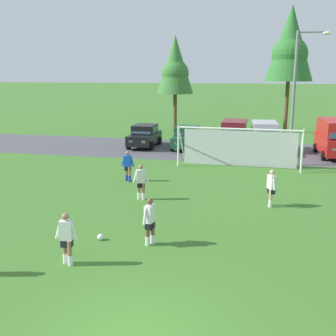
# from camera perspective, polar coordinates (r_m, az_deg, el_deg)

# --- Properties ---
(ground_plane) EXTENTS (400.00, 400.00, 0.00)m
(ground_plane) POSITION_cam_1_polar(r_m,az_deg,el_deg) (23.44, 5.78, -1.05)
(ground_plane) COLOR #3D7028
(parking_lot_strip) EXTENTS (52.00, 8.40, 0.01)m
(parking_lot_strip) POSITION_cam_1_polar(r_m,az_deg,el_deg) (31.07, 7.41, 2.42)
(parking_lot_strip) COLOR #4C4C51
(parking_lot_strip) RESTS_ON ground
(soccer_ball) EXTENTS (0.22, 0.22, 0.22)m
(soccer_ball) POSITION_cam_1_polar(r_m,az_deg,el_deg) (14.73, -9.35, -9.42)
(soccer_ball) COLOR white
(soccer_ball) RESTS_ON ground
(soccer_goal) EXTENTS (7.48, 2.19, 2.57)m
(soccer_goal) POSITION_cam_1_polar(r_m,az_deg,el_deg) (25.69, 9.83, 3.02)
(soccer_goal) COLOR white
(soccer_goal) RESTS_ON ground
(player_striker_near) EXTENTS (0.74, 0.35, 1.64)m
(player_striker_near) POSITION_cam_1_polar(r_m,az_deg,el_deg) (18.82, -3.78, -1.97)
(player_striker_near) COLOR #936B4C
(player_striker_near) RESTS_ON ground
(player_defender_far) EXTENTS (0.40, 0.72, 1.64)m
(player_defender_far) POSITION_cam_1_polar(r_m,az_deg,el_deg) (18.38, 14.12, -2.71)
(player_defender_far) COLOR tan
(player_defender_far) RESTS_ON ground
(player_winger_left) EXTENTS (0.74, 0.29, 1.64)m
(player_winger_left) POSITION_cam_1_polar(r_m,az_deg,el_deg) (22.07, -5.59, 0.26)
(player_winger_left) COLOR #936B4C
(player_winger_left) RESTS_ON ground
(player_winger_right) EXTENTS (0.75, 0.29, 1.64)m
(player_winger_right) POSITION_cam_1_polar(r_m,az_deg,el_deg) (12.92, -13.87, -9.52)
(player_winger_right) COLOR #936B4C
(player_winger_right) RESTS_ON ground
(player_trailing_back) EXTENTS (0.36, 0.71, 1.64)m
(player_trailing_back) POSITION_cam_1_polar(r_m,az_deg,el_deg) (13.94, -2.52, -7.42)
(player_trailing_back) COLOR brown
(player_trailing_back) RESTS_ON ground
(parked_car_slot_far_left) EXTENTS (2.05, 4.21, 1.72)m
(parked_car_slot_far_left) POSITION_cam_1_polar(r_m,az_deg,el_deg) (32.30, -3.26, 4.49)
(parked_car_slot_far_left) COLOR black
(parked_car_slot_far_left) RESTS_ON ground
(parked_car_slot_left) EXTENTS (2.14, 4.25, 1.72)m
(parked_car_slot_left) POSITION_cam_1_polar(r_m,az_deg,el_deg) (31.55, 2.60, 4.29)
(parked_car_slot_left) COLOR #194C2D
(parked_car_slot_left) RESTS_ON ground
(parked_car_slot_center_left) EXTENTS (2.20, 4.63, 2.16)m
(parked_car_slot_center_left) POSITION_cam_1_polar(r_m,az_deg,el_deg) (31.69, 9.15, 4.61)
(parked_car_slot_center_left) COLOR maroon
(parked_car_slot_center_left) RESTS_ON ground
(parked_car_slot_center) EXTENTS (2.39, 4.72, 2.16)m
(parked_car_slot_center) POSITION_cam_1_polar(r_m,az_deg,el_deg) (31.24, 13.22, 4.31)
(parked_car_slot_center) COLOR #B2B2BC
(parked_car_slot_center) RESTS_ON ground
(parked_car_slot_center_right) EXTENTS (2.37, 4.89, 2.52)m
(parked_car_slot_center_right) POSITION_cam_1_polar(r_m,az_deg,el_deg) (30.72, 22.16, 3.97)
(parked_car_slot_center_right) COLOR red
(parked_car_slot_center_right) RESTS_ON ground
(tree_left_edge) EXTENTS (3.39, 3.39, 9.05)m
(tree_left_edge) POSITION_cam_1_polar(r_m,az_deg,el_deg) (39.26, 1.00, 13.85)
(tree_left_edge) COLOR brown
(tree_left_edge) RESTS_ON ground
(tree_mid_left) EXTENTS (4.42, 4.42, 11.78)m
(tree_mid_left) POSITION_cam_1_polar(r_m,az_deg,el_deg) (41.35, 16.59, 15.91)
(tree_mid_left) COLOR brown
(tree_mid_left) RESTS_ON ground
(street_lamp) EXTENTS (2.00, 0.32, 8.11)m
(street_lamp) POSITION_cam_1_polar(r_m,az_deg,el_deg) (26.50, 17.37, 9.25)
(street_lamp) COLOR slate
(street_lamp) RESTS_ON ground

